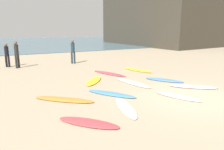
% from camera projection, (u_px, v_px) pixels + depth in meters
% --- Properties ---
extents(ground_plane, '(120.00, 120.00, 0.00)m').
position_uv_depth(ground_plane, '(190.00, 98.00, 8.45)').
color(ground_plane, tan).
extents(ocean_water, '(120.00, 40.00, 0.08)m').
position_uv_depth(ocean_water, '(37.00, 42.00, 40.98)').
color(ocean_water, slate).
rests_on(ocean_water, ground_plane).
extents(coastal_headland, '(28.47, 20.18, 11.37)m').
position_uv_depth(coastal_headland, '(192.00, 12.00, 38.92)').
color(coastal_headland, '#3D382D').
rests_on(coastal_headland, ground_plane).
extents(surfboard_0, '(1.53, 1.96, 0.09)m').
position_uv_depth(surfboard_0, '(164.00, 80.00, 11.13)').
color(surfboard_0, '#4F92E3').
rests_on(surfboard_0, ground_plane).
extents(surfboard_1, '(1.31, 2.53, 0.08)m').
position_uv_depth(surfboard_1, '(109.00, 73.00, 12.74)').
color(surfboard_1, '#DD495A').
rests_on(surfboard_1, ground_plane).
extents(surfboard_2, '(1.70, 1.92, 0.08)m').
position_uv_depth(surfboard_2, '(94.00, 81.00, 10.96)').
color(surfboard_2, yellow).
rests_on(surfboard_2, ground_plane).
extents(surfboard_3, '(1.20, 1.99, 0.06)m').
position_uv_depth(surfboard_3, '(178.00, 96.00, 8.52)').
color(surfboard_3, '#F0DCC9').
rests_on(surfboard_3, ground_plane).
extents(surfboard_4, '(2.01, 1.81, 0.09)m').
position_uv_depth(surfboard_4, '(193.00, 87.00, 9.87)').
color(surfboard_4, white).
rests_on(surfboard_4, ground_plane).
extents(surfboard_5, '(1.04, 2.15, 0.07)m').
position_uv_depth(surfboard_5, '(126.00, 107.00, 7.33)').
color(surfboard_5, white).
rests_on(surfboard_5, ground_plane).
extents(surfboard_6, '(2.15, 2.02, 0.08)m').
position_uv_depth(surfboard_6, '(64.00, 99.00, 8.11)').
color(surfboard_6, orange).
rests_on(surfboard_6, ground_plane).
extents(surfboard_7, '(0.92, 2.57, 0.06)m').
position_uv_depth(surfboard_7, '(132.00, 82.00, 10.67)').
color(surfboard_7, silver).
rests_on(surfboard_7, ground_plane).
extents(surfboard_8, '(1.65, 2.12, 0.07)m').
position_uv_depth(surfboard_8, '(111.00, 94.00, 8.82)').
color(surfboard_8, '#4E99DE').
rests_on(surfboard_8, ground_plane).
extents(surfboard_9, '(1.67, 1.79, 0.07)m').
position_uv_depth(surfboard_9, '(88.00, 123.00, 6.13)').
color(surfboard_9, '#D4474E').
rests_on(surfboard_9, ground_plane).
extents(surfboard_10, '(1.15, 2.28, 0.09)m').
position_uv_depth(surfboard_10, '(138.00, 70.00, 13.77)').
color(surfboard_10, yellow).
rests_on(surfboard_10, ground_plane).
extents(beachgoer_near, '(0.39, 0.39, 1.86)m').
position_uv_depth(beachgoer_near, '(17.00, 53.00, 14.49)').
color(beachgoer_near, black).
rests_on(beachgoer_near, ground_plane).
extents(beachgoer_mid, '(0.37, 0.37, 1.85)m').
position_uv_depth(beachgoer_mid, '(73.00, 50.00, 16.36)').
color(beachgoer_mid, '#1E3342').
rests_on(beachgoer_mid, ground_plane).
extents(beachgoer_far, '(0.39, 0.39, 1.68)m').
position_uv_depth(beachgoer_far, '(7.00, 54.00, 14.88)').
color(beachgoer_far, black).
rests_on(beachgoer_far, ground_plane).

